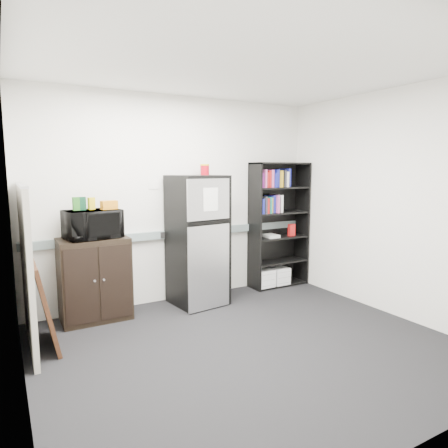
% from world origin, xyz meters
% --- Properties ---
extents(floor, '(4.00, 4.00, 0.00)m').
position_xyz_m(floor, '(0.00, 0.00, 0.00)').
color(floor, black).
rests_on(floor, ground).
extents(wall_back, '(4.00, 0.02, 2.70)m').
position_xyz_m(wall_back, '(0.00, 1.75, 1.35)').
color(wall_back, white).
rests_on(wall_back, floor).
extents(wall_right, '(0.02, 3.50, 2.70)m').
position_xyz_m(wall_right, '(2.00, 0.00, 1.35)').
color(wall_right, white).
rests_on(wall_right, floor).
extents(wall_left, '(0.02, 3.50, 2.70)m').
position_xyz_m(wall_left, '(-2.00, 0.00, 1.35)').
color(wall_left, white).
rests_on(wall_left, floor).
extents(ceiling, '(4.00, 3.50, 0.02)m').
position_xyz_m(ceiling, '(0.00, 0.00, 2.70)').
color(ceiling, white).
rests_on(ceiling, wall_back).
extents(electrical_raceway, '(3.92, 0.05, 0.10)m').
position_xyz_m(electrical_raceway, '(0.00, 1.72, 0.90)').
color(electrical_raceway, gray).
rests_on(electrical_raceway, wall_back).
extents(wall_note, '(0.14, 0.00, 0.10)m').
position_xyz_m(wall_note, '(-0.35, 1.74, 1.55)').
color(wall_note, white).
rests_on(wall_note, wall_back).
extents(bookshelf, '(0.90, 0.34, 1.85)m').
position_xyz_m(bookshelf, '(1.51, 1.57, 0.97)').
color(bookshelf, black).
rests_on(bookshelf, floor).
extents(cubicle_partition, '(0.06, 1.30, 1.62)m').
position_xyz_m(cubicle_partition, '(-1.90, 1.08, 0.81)').
color(cubicle_partition, '#9F988D').
rests_on(cubicle_partition, floor).
extents(cabinet, '(0.77, 0.51, 0.97)m').
position_xyz_m(cabinet, '(-1.18, 1.50, 0.48)').
color(cabinet, black).
rests_on(cabinet, floor).
extents(microwave, '(0.65, 0.49, 0.33)m').
position_xyz_m(microwave, '(-1.18, 1.48, 1.13)').
color(microwave, black).
rests_on(microwave, cabinet).
extents(snack_box_a, '(0.08, 0.06, 0.15)m').
position_xyz_m(snack_box_a, '(-1.34, 1.52, 1.37)').
color(snack_box_a, '#205D1A').
rests_on(snack_box_a, microwave).
extents(snack_box_b, '(0.08, 0.07, 0.15)m').
position_xyz_m(snack_box_b, '(-1.27, 1.52, 1.37)').
color(snack_box_b, '#0D3922').
rests_on(snack_box_b, microwave).
extents(snack_box_c, '(0.08, 0.07, 0.14)m').
position_xyz_m(snack_box_c, '(-1.18, 1.52, 1.37)').
color(snack_box_c, gold).
rests_on(snack_box_c, microwave).
extents(snack_bag, '(0.19, 0.12, 0.10)m').
position_xyz_m(snack_bag, '(-0.99, 1.47, 1.35)').
color(snack_bag, '#C27213').
rests_on(snack_bag, microwave).
extents(refrigerator, '(0.70, 0.73, 1.68)m').
position_xyz_m(refrigerator, '(0.12, 1.42, 0.84)').
color(refrigerator, black).
rests_on(refrigerator, floor).
extents(coffee_can, '(0.12, 0.12, 0.16)m').
position_xyz_m(coffee_can, '(0.29, 1.55, 1.76)').
color(coffee_can, '#B20817').
rests_on(coffee_can, refrigerator).
extents(framed_poster, '(0.20, 0.69, 0.87)m').
position_xyz_m(framed_poster, '(-1.77, 0.97, 0.44)').
color(framed_poster, black).
rests_on(framed_poster, floor).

